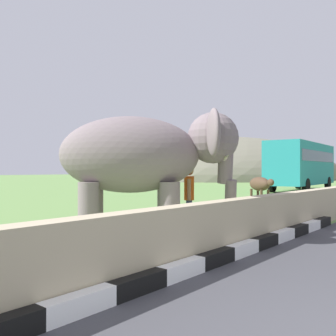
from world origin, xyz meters
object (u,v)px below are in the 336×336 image
(person_handler, at_px, (189,195))
(cow_near, at_px, (260,185))
(bus_teal, at_px, (302,163))
(elephant, at_px, (147,156))

(person_handler, bearing_deg, cow_near, 14.98)
(person_handler, relative_size, bus_teal, 0.17)
(person_handler, height_order, bus_teal, bus_teal)
(elephant, height_order, cow_near, elephant)
(elephant, relative_size, bus_teal, 0.40)
(bus_teal, relative_size, cow_near, 5.32)
(elephant, distance_m, bus_teal, 22.12)
(cow_near, bearing_deg, elephant, -167.94)
(cow_near, bearing_deg, person_handler, -165.02)
(person_handler, distance_m, bus_teal, 20.87)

